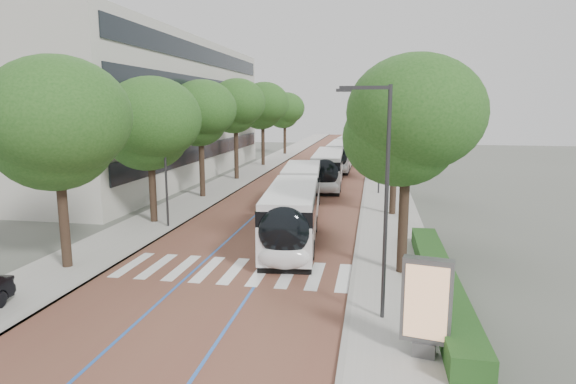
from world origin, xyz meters
TOP-DOWN VIEW (x-y plane):
  - ground at (0.00, 0.00)m, footprint 160.00×160.00m
  - road at (0.00, 40.00)m, footprint 11.00×140.00m
  - sidewalk_left at (-7.50, 40.00)m, footprint 4.00×140.00m
  - sidewalk_right at (7.50, 40.00)m, footprint 4.00×140.00m
  - kerb_left at (-5.60, 40.00)m, footprint 0.20×140.00m
  - kerb_right at (5.60, 40.00)m, footprint 0.20×140.00m
  - zebra_crossing at (0.20, 1.00)m, footprint 10.55×3.60m
  - lane_line_left at (-1.60, 40.00)m, footprint 0.12×126.00m
  - lane_line_right at (1.60, 40.00)m, footprint 0.12×126.00m
  - office_building at (-19.47, 28.00)m, footprint 18.11×40.00m
  - hedge at (9.10, 0.00)m, footprint 1.20×14.00m
  - streetlight_near at (6.62, -3.00)m, footprint 1.82×0.20m
  - streetlight_far at (6.62, 22.00)m, footprint 1.82×0.20m
  - lamp_post_left at (-6.10, 8.00)m, footprint 0.14×0.14m
  - trees_left at (-7.50, 23.88)m, footprint 6.20×60.93m
  - trees_right at (7.70, 18.24)m, footprint 5.80×47.29m
  - lead_bus at (1.77, 9.24)m, footprint 4.19×18.55m
  - bus_queued_0 at (2.14, 25.50)m, footprint 3.07×12.50m
  - bus_queued_1 at (2.39, 38.01)m, footprint 2.57×12.40m
  - bus_queued_2 at (2.72, 50.90)m, footprint 2.99×12.48m
  - ad_panel at (7.99, -5.44)m, footprint 1.49×0.67m

SIDE VIEW (x-z plane):
  - ground at x=0.00m, z-range 0.00..0.00m
  - road at x=0.00m, z-range 0.00..0.02m
  - lane_line_left at x=-1.60m, z-range 0.02..0.03m
  - lane_line_right at x=1.60m, z-range 0.02..0.03m
  - zebra_crossing at x=0.20m, z-range 0.02..0.03m
  - sidewalk_left at x=-7.50m, z-range 0.00..0.12m
  - sidewalk_right at x=7.50m, z-range 0.00..0.12m
  - kerb_left at x=-5.60m, z-range -0.01..0.13m
  - kerb_right at x=5.60m, z-range -0.01..0.13m
  - hedge at x=9.10m, z-range 0.12..0.92m
  - bus_queued_0 at x=2.14m, z-range 0.02..3.22m
  - bus_queued_1 at x=2.39m, z-range 0.02..3.22m
  - bus_queued_2 at x=2.72m, z-range 0.02..3.22m
  - lead_bus at x=1.77m, z-range 0.03..3.23m
  - ad_panel at x=7.99m, z-range 0.19..3.18m
  - lamp_post_left at x=-6.10m, z-range 0.12..8.12m
  - streetlight_near at x=6.62m, z-range 0.82..8.82m
  - streetlight_far at x=6.62m, z-range 0.82..8.82m
  - trees_right at x=7.70m, z-range 1.76..10.79m
  - trees_left at x=-7.50m, z-range 1.74..11.56m
  - office_building at x=-19.47m, z-range 0.00..14.00m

